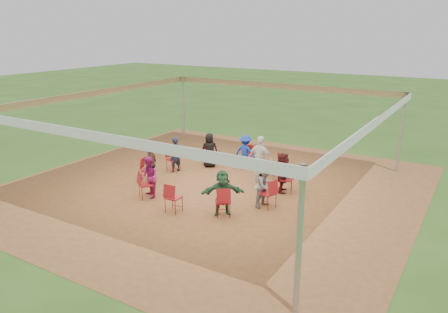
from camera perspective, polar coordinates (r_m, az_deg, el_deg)
The scene contains 24 objects.
ground at distance 15.01m, azimuth -1.16°, elevation -4.00°, with size 80.00×80.00×0.00m, color #30591B.
dirt_patch at distance 15.00m, azimuth -1.16°, elevation -3.98°, with size 13.00×13.00×0.00m, color brown.
tent at distance 14.35m, azimuth -1.22°, elevation 4.90°, with size 10.33×10.33×3.00m.
chair_0 at distance 13.25m, azimuth 5.74°, elevation -4.85°, with size 0.42×0.44×0.90m, color #A6181E, non-canonical shape.
chair_1 at distance 14.55m, azimuth 8.12°, elevation -2.96°, with size 0.42×0.44×0.90m, color #A6181E, non-canonical shape.
chair_2 at distance 15.91m, azimuth 6.80°, elevation -1.20°, with size 0.42×0.44×0.90m, color #A6181E, non-canonical shape.
chair_3 at distance 16.87m, azimuth 2.99°, elevation -0.07°, with size 0.42×0.44×0.90m, color #A6181E, non-canonical shape.
chair_4 at distance 17.14m, azimuth -1.93°, elevation 0.21°, with size 0.42×0.44×0.90m, color #A6181E, non-canonical shape.
chair_5 at distance 16.65m, azimuth -6.65°, elevation -0.38°, with size 0.42×0.44×0.90m, color #A6181E, non-canonical shape.
chair_6 at distance 15.53m, azimuth -9.86°, elevation -1.77°, with size 0.42×0.44×0.90m, color #A6181E, non-canonical shape.
chair_7 at distance 14.13m, azimuth -10.17°, elevation -3.65°, with size 0.42×0.44×0.90m, color #A6181E, non-canonical shape.
chair_8 at distance 12.98m, azimuth -6.61°, elevation -5.36°, with size 0.42×0.44×0.90m, color #A6181E, non-canonical shape.
chair_9 at distance 12.62m, azimuth -0.14°, elevation -5.89°, with size 0.42×0.44×0.90m, color #A6181E, non-canonical shape.
person_seated_0 at distance 13.25m, azimuth 5.38°, elevation -3.80°, with size 0.65×0.38×1.34m, color gray.
person_seated_1 at distance 14.48m, azimuth 7.69°, elevation -2.09°, with size 1.25×0.47×1.34m, color #401215.
person_seated_2 at distance 16.70m, azimuth 2.82°, elevation 0.58°, with size 0.87×0.43×1.34m, color #1531A1.
person_seated_3 at distance 16.96m, azimuth -1.90°, elevation 0.84°, with size 0.66×0.37×1.34m, color black.
person_seated_4 at distance 16.49m, azimuth -6.43°, elevation 0.28°, with size 0.49×0.32×1.34m, color #1A1F39.
person_seated_5 at distance 15.42m, azimuth -9.49°, elevation -1.00°, with size 0.79×0.40×1.34m, color #4F3323.
person_seated_6 at distance 14.08m, azimuth -9.74°, elevation -2.72°, with size 0.65×0.38×1.34m, color #9A1E6B.
person_seated_7 at distance 12.64m, azimuth -0.20°, elevation -4.74°, with size 1.25×0.47×1.34m, color #265436.
standing_person at distance 15.23m, azimuth 4.78°, elevation -0.40°, with size 0.98×0.50×1.67m, color silver.
cable_coil at distance 15.48m, azimuth 0.26°, elevation -3.27°, with size 0.38×0.38×0.03m.
laptop at distance 13.36m, azimuth 4.87°, elevation -3.79°, with size 0.34×0.38×0.22m.
Camera 1 is at (7.56, -11.85, 5.26)m, focal length 35.00 mm.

